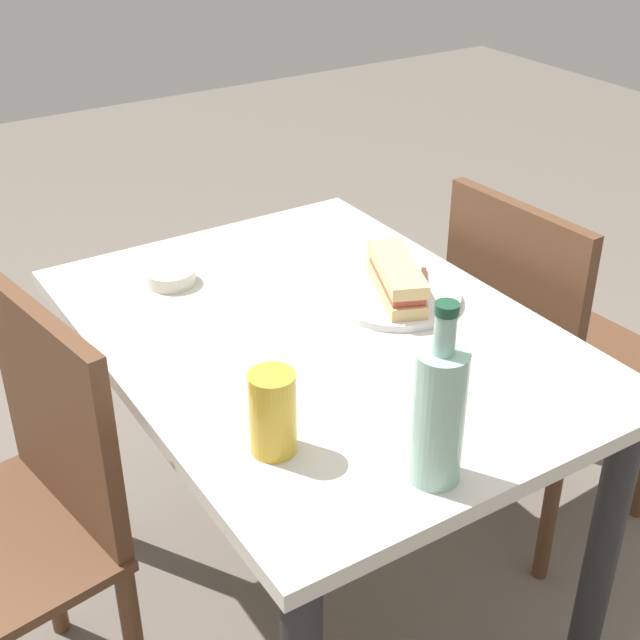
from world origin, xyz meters
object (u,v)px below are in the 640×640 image
at_px(plate_near, 396,297).
at_px(baguette_sandwich_near, 397,278).
at_px(dining_table, 320,385).
at_px(water_bottle, 439,413).
at_px(knife_near, 424,287).
at_px(beer_glass, 273,413).
at_px(olive_bowl, 170,277).
at_px(chair_far, 536,347).
at_px(chair_near, 17,518).

xyz_separation_m(plate_near, baguette_sandwich_near, (-0.00, -0.00, 0.04)).
xyz_separation_m(dining_table, water_bottle, (0.44, -0.09, 0.24)).
height_order(dining_table, water_bottle, water_bottle).
xyz_separation_m(plate_near, knife_near, (0.01, 0.06, 0.01)).
distance_m(dining_table, knife_near, 0.28).
height_order(beer_glass, olive_bowl, beer_glass).
xyz_separation_m(chair_far, plate_near, (-0.02, -0.39, 0.23)).
distance_m(knife_near, beer_glass, 0.56).
distance_m(dining_table, plate_near, 0.23).
bearing_deg(olive_bowl, chair_near, -58.96).
height_order(chair_far, olive_bowl, chair_far).
bearing_deg(water_bottle, dining_table, 169.02).
bearing_deg(olive_bowl, beer_glass, -8.91).
bearing_deg(baguette_sandwich_near, knife_near, 77.52).
bearing_deg(knife_near, water_bottle, -36.71).
bearing_deg(chair_near, beer_glass, 45.33).
bearing_deg(water_bottle, chair_far, 123.29).
distance_m(baguette_sandwich_near, beer_glass, 0.51).
bearing_deg(beer_glass, baguette_sandwich_near, 122.68).
bearing_deg(beer_glass, chair_far, 107.33).
height_order(dining_table, olive_bowl, olive_bowl).
height_order(plate_near, knife_near, knife_near).
relative_size(chair_near, olive_bowl, 8.62).
distance_m(chair_far, water_bottle, 0.86).
height_order(dining_table, plate_near, plate_near).
xyz_separation_m(chair_near, knife_near, (0.06, 0.82, 0.25)).
xyz_separation_m(plate_near, beer_glass, (0.28, -0.43, 0.06)).
relative_size(chair_far, baguette_sandwich_near, 3.79).
bearing_deg(knife_near, chair_far, 88.81).
height_order(chair_far, baguette_sandwich_near, chair_far).
relative_size(dining_table, chair_near, 1.19).
bearing_deg(chair_near, knife_near, 85.67).
distance_m(plate_near, olive_bowl, 0.46).
bearing_deg(plate_near, dining_table, -85.24).
height_order(chair_near, plate_near, chair_near).
xyz_separation_m(knife_near, olive_bowl, (-0.32, -0.40, -0.00)).
relative_size(knife_near, olive_bowl, 1.48).
height_order(chair_far, chair_near, same).
height_order(chair_far, plate_near, chair_far).
distance_m(knife_near, water_bottle, 0.56).
height_order(knife_near, beer_glass, beer_glass).
height_order(chair_near, knife_near, chair_near).
height_order(plate_near, baguette_sandwich_near, baguette_sandwich_near).
relative_size(dining_table, chair_far, 1.19).
relative_size(chair_near, knife_near, 5.84).
distance_m(chair_far, chair_near, 1.16).
xyz_separation_m(chair_far, olive_bowl, (-0.32, -0.73, 0.24)).
xyz_separation_m(chair_far, beer_glass, (0.26, -0.83, 0.29)).
bearing_deg(knife_near, chair_near, -94.33).
relative_size(water_bottle, beer_glass, 2.13).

